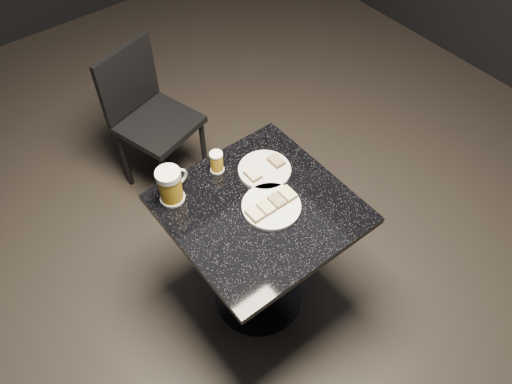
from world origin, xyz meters
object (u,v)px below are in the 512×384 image
(beer_mug, at_px, (171,185))
(beer_tumbler, at_px, (217,162))
(plate_large, at_px, (271,206))
(chair, at_px, (148,113))
(plate_small, at_px, (265,170))
(table, at_px, (259,240))

(beer_mug, distance_m, beer_tumbler, 0.23)
(beer_tumbler, bearing_deg, plate_large, -80.00)
(plate_large, bearing_deg, beer_tumbler, 100.00)
(plate_large, xyz_separation_m, chair, (0.01, 1.07, -0.26))
(beer_tumbler, xyz_separation_m, chair, (0.06, 0.77, -0.30))
(plate_small, bearing_deg, beer_mug, 163.49)
(plate_large, bearing_deg, plate_small, 59.20)
(plate_small, xyz_separation_m, chair, (-0.09, 0.90, -0.26))
(plate_small, bearing_deg, chair, 95.61)
(table, distance_m, chair, 1.04)
(plate_large, relative_size, plate_small, 1.06)
(chair, bearing_deg, beer_mug, -110.47)
(plate_large, bearing_deg, chair, 89.36)
(plate_small, relative_size, beer_mug, 1.41)
(table, xyz_separation_m, beer_mug, (-0.25, 0.25, 0.32))
(plate_large, distance_m, chair, 1.10)
(plate_large, distance_m, table, 0.25)
(beer_mug, bearing_deg, beer_tumbler, 3.93)
(table, height_order, chair, chair)
(plate_large, xyz_separation_m, table, (-0.03, 0.03, -0.25))
(beer_mug, relative_size, chair, 0.18)
(plate_large, relative_size, chair, 0.27)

